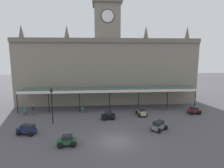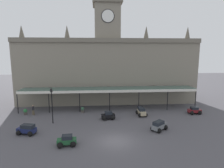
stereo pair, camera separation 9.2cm
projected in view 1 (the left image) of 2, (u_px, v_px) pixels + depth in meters
ground_plane at (116, 141)px, 21.55m from camera, size 140.00×140.00×0.00m
station_building at (107, 68)px, 38.35m from camera, size 34.72×6.95×19.97m
entrance_canopy at (109, 89)px, 33.28m from camera, size 30.60×3.26×3.79m
car_grey_estate at (159, 126)px, 24.50m from camera, size 2.41×2.32×1.27m
car_beige_estate at (141, 112)px, 30.34m from camera, size 1.64×2.30×1.27m
car_navy_estate at (27, 130)px, 23.25m from camera, size 2.40×1.90×1.27m
car_green_sedan at (67, 141)px, 20.41m from camera, size 2.12×1.64×1.19m
car_black_sedan at (108, 116)px, 28.60m from camera, size 2.13×1.66×1.19m
car_maroon_sedan at (194, 111)px, 31.14m from camera, size 2.08×1.56×1.19m
pedestrian_beside_cars at (33, 110)px, 30.41m from camera, size 0.38×0.34×1.67m
victorian_lamppost at (52, 102)px, 26.47m from camera, size 0.30×0.30×5.12m
planter_forecourt_centre at (25, 112)px, 30.64m from camera, size 0.60×0.60×0.96m
planter_near_kerb at (82, 110)px, 31.85m from camera, size 0.60×0.60×0.96m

